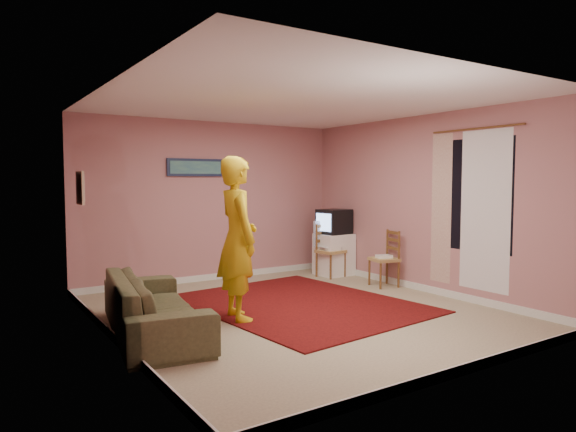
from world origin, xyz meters
TOP-DOWN VIEW (x-y plane):
  - ground at (0.00, 0.00)m, footprint 5.00×5.00m
  - wall_back at (0.00, 2.50)m, footprint 4.50×0.02m
  - wall_front at (0.00, -2.50)m, footprint 4.50×0.02m
  - wall_left at (-2.25, 0.00)m, footprint 0.02×5.00m
  - wall_right at (2.25, 0.00)m, footprint 0.02×5.00m
  - ceiling at (0.00, 0.00)m, footprint 4.50×5.00m
  - baseboard_back at (0.00, 2.49)m, footprint 4.50×0.02m
  - baseboard_front at (0.00, -2.49)m, footprint 4.50×0.02m
  - baseboard_left at (-2.24, 0.00)m, footprint 0.02×5.00m
  - baseboard_right at (2.24, 0.00)m, footprint 0.02×5.00m
  - window at (2.24, -0.90)m, footprint 0.01×1.10m
  - curtain_sheer at (2.23, -1.05)m, footprint 0.01×0.75m
  - curtain_floral at (2.21, -0.35)m, footprint 0.01×0.35m
  - curtain_rod at (2.20, -0.90)m, footprint 0.02×1.40m
  - picture_back at (-0.30, 2.47)m, footprint 0.95×0.04m
  - picture_left at (-2.22, 1.60)m, footprint 0.04×0.38m
  - area_rug at (0.25, 0.32)m, footprint 2.77×3.33m
  - tv_cabinet at (1.95, 1.75)m, footprint 0.56×0.51m
  - crt_tv at (1.95, 1.75)m, footprint 0.54×0.49m
  - chair_a at (1.79, 1.64)m, footprint 0.46×0.45m
  - dvd_player at (1.79, 1.64)m, footprint 0.36×0.29m
  - blue_throw at (1.79, 1.83)m, footprint 0.42×0.05m
  - chair_b at (2.00, 0.56)m, footprint 0.45×0.46m
  - game_console at (2.00, 0.56)m, footprint 0.26×0.22m
  - sofa at (-1.80, 0.08)m, footprint 1.16×2.25m
  - person at (-0.78, 0.11)m, footprint 0.55×0.76m

SIDE VIEW (x-z plane):
  - ground at x=0.00m, z-range 0.00..0.00m
  - area_rug at x=0.25m, z-range 0.00..0.02m
  - baseboard_back at x=0.00m, z-range 0.00..0.10m
  - baseboard_front at x=0.00m, z-range 0.00..0.10m
  - baseboard_left at x=-2.24m, z-range 0.00..0.10m
  - baseboard_right at x=2.24m, z-range 0.00..0.10m
  - sofa at x=-1.80m, z-range 0.00..0.63m
  - tv_cabinet at x=1.95m, z-range 0.00..0.72m
  - game_console at x=2.00m, z-range 0.44..0.49m
  - dvd_player at x=1.79m, z-range 0.46..0.52m
  - chair_b at x=2.00m, z-range 0.29..0.77m
  - chair_a at x=1.79m, z-range 0.31..0.80m
  - blue_throw at x=1.79m, z-range 0.51..0.95m
  - crt_tv at x=1.95m, z-range 0.72..1.14m
  - person at x=-0.78m, z-range 0.00..1.93m
  - curtain_sheer at x=2.23m, z-range 0.20..2.30m
  - curtain_floral at x=2.21m, z-range 0.20..2.30m
  - wall_back at x=0.00m, z-range 0.00..2.60m
  - wall_front at x=0.00m, z-range 0.00..2.60m
  - wall_left at x=-2.25m, z-range 0.00..2.60m
  - wall_right at x=2.25m, z-range 0.00..2.60m
  - window at x=2.24m, z-range 0.70..2.20m
  - picture_left at x=-2.22m, z-range 1.34..1.76m
  - picture_back at x=-0.30m, z-range 1.71..1.99m
  - curtain_rod at x=2.20m, z-range 2.31..2.33m
  - ceiling at x=0.00m, z-range 2.59..2.61m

